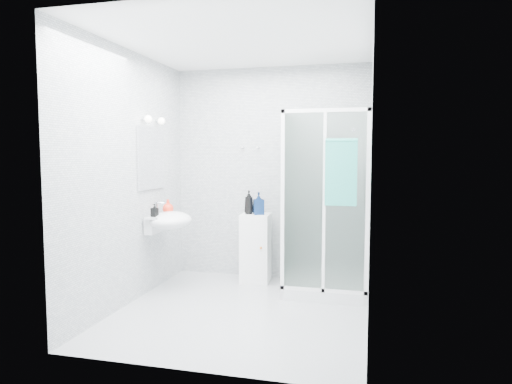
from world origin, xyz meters
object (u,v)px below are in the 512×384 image
(shower_enclosure, at_px, (319,253))
(hand_towel, at_px, (341,171))
(storage_cabinet, at_px, (256,248))
(wall_basin, at_px, (169,221))
(shampoo_bottle_b, at_px, (259,203))
(soap_dispenser_black, at_px, (155,210))
(soap_dispenser_orange, at_px, (168,206))
(shampoo_bottle_a, at_px, (249,202))

(shower_enclosure, distance_m, hand_towel, 1.04)
(storage_cabinet, bearing_deg, wall_basin, -149.18)
(shower_enclosure, bearing_deg, wall_basin, -169.19)
(shampoo_bottle_b, relative_size, soap_dispenser_black, 1.90)
(storage_cabinet, height_order, soap_dispenser_black, soap_dispenser_black)
(storage_cabinet, bearing_deg, soap_dispenser_orange, -157.24)
(wall_basin, distance_m, hand_towel, 1.99)
(shower_enclosure, distance_m, soap_dispenser_black, 1.87)
(hand_towel, bearing_deg, wall_basin, 177.44)
(soap_dispenser_black, bearing_deg, shampoo_bottle_a, 40.80)
(shampoo_bottle_b, bearing_deg, soap_dispenser_black, -143.57)
(shampoo_bottle_a, distance_m, shampoo_bottle_b, 0.13)
(wall_basin, height_order, shampoo_bottle_a, shampoo_bottle_a)
(shampoo_bottle_b, relative_size, soap_dispenser_orange, 1.64)
(soap_dispenser_orange, height_order, soap_dispenser_black, soap_dispenser_orange)
(storage_cabinet, xyz_separation_m, shampoo_bottle_a, (-0.08, -0.01, 0.55))
(shower_enclosure, bearing_deg, shampoo_bottle_b, 161.99)
(storage_cabinet, height_order, hand_towel, hand_towel)
(shampoo_bottle_b, bearing_deg, storage_cabinet, 149.48)
(shower_enclosure, xyz_separation_m, hand_towel, (0.25, -0.40, 0.93))
(wall_basin, xyz_separation_m, soap_dispenser_black, (-0.08, -0.17, 0.14))
(storage_cabinet, xyz_separation_m, shampoo_bottle_b, (0.05, -0.03, 0.55))
(shower_enclosure, height_order, shampoo_bottle_b, shower_enclosure)
(shampoo_bottle_b, height_order, soap_dispenser_black, shampoo_bottle_b)
(wall_basin, bearing_deg, soap_dispenser_black, -116.48)
(storage_cabinet, height_order, shampoo_bottle_a, shampoo_bottle_a)
(shower_enclosure, distance_m, shampoo_bottle_a, 1.05)
(shower_enclosure, relative_size, storage_cabinet, 2.42)
(shower_enclosure, height_order, shampoo_bottle_a, shower_enclosure)
(shower_enclosure, xyz_separation_m, shampoo_bottle_a, (-0.88, 0.26, 0.52))
(shampoo_bottle_b, bearing_deg, hand_towel, -32.88)
(soap_dispenser_orange, bearing_deg, shampoo_bottle_b, 23.90)
(soap_dispenser_black, bearing_deg, soap_dispenser_orange, 86.35)
(shampoo_bottle_a, bearing_deg, shampoo_bottle_b, -7.07)
(shampoo_bottle_a, relative_size, soap_dispenser_black, 2.03)
(shampoo_bottle_b, bearing_deg, shower_enclosure, -18.01)
(shampoo_bottle_a, bearing_deg, hand_towel, -30.46)
(shower_enclosure, xyz_separation_m, storage_cabinet, (-0.80, 0.27, -0.04))
(hand_towel, xyz_separation_m, shampoo_bottle_a, (-1.12, 0.66, -0.41))
(shampoo_bottle_a, height_order, shampoo_bottle_b, shampoo_bottle_a)
(shampoo_bottle_b, height_order, soap_dispenser_orange, shampoo_bottle_b)
(hand_towel, bearing_deg, soap_dispenser_black, -177.55)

